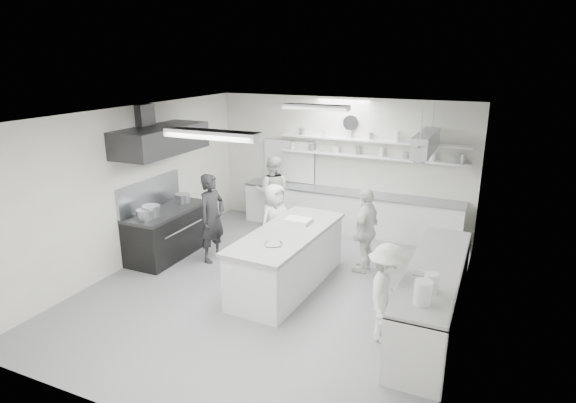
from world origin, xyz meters
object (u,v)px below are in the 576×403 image
at_px(stove, 168,234).
at_px(cook_stove, 212,218).
at_px(back_counter, 348,212).
at_px(right_counter, 433,298).
at_px(prep_island, 288,260).
at_px(cook_back, 272,192).

bearing_deg(stove, cook_stove, 9.12).
xyz_separation_m(back_counter, right_counter, (2.35, -3.40, 0.01)).
relative_size(back_counter, right_counter, 1.52).
bearing_deg(back_counter, stove, -136.01).
height_order(stove, prep_island, prep_island).
bearing_deg(right_counter, back_counter, 124.65).
distance_m(prep_island, cook_stove, 1.87).
xyz_separation_m(right_counter, prep_island, (-2.49, 0.34, 0.01)).
height_order(stove, back_counter, back_counter).
bearing_deg(cook_stove, prep_island, -94.57).
bearing_deg(prep_island, right_counter, -4.93).
height_order(prep_island, cook_stove, cook_stove).
bearing_deg(cook_back, back_counter, 174.34).
height_order(cook_stove, cook_back, cook_stove).
relative_size(back_counter, prep_island, 1.91).
height_order(stove, right_counter, right_counter).
relative_size(cook_stove, cook_back, 1.04).
relative_size(right_counter, prep_island, 1.26).
distance_m(stove, back_counter, 4.03).
relative_size(prep_island, cook_back, 1.56).
height_order(stove, cook_stove, cook_stove).
bearing_deg(stove, prep_island, -5.38).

